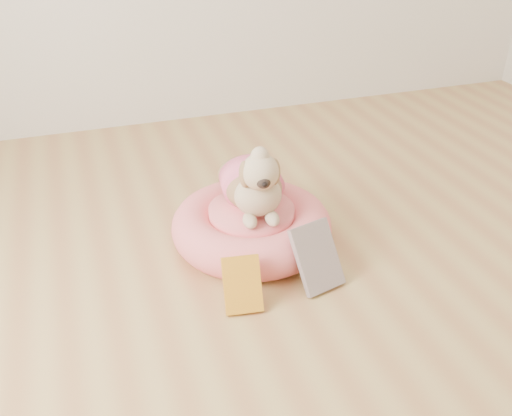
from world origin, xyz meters
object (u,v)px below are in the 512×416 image
object	(u,v)px
pet_bed	(252,226)
book_white	(317,257)
book_yellow	(242,284)
dog	(254,171)

from	to	relation	value
pet_bed	book_white	xyz separation A→B (m)	(0.13, -0.29, 0.03)
pet_bed	book_yellow	distance (m)	0.35
pet_bed	dog	distance (m)	0.22
dog	book_white	size ratio (longest dim) A/B	1.71
dog	book_yellow	bearing A→B (deg)	-106.69
pet_bed	book_yellow	bearing A→B (deg)	-113.04
book_yellow	book_white	world-z (taller)	book_white
pet_bed	dog	world-z (taller)	dog
book_yellow	book_white	bearing A→B (deg)	15.15
pet_bed	dog	size ratio (longest dim) A/B	1.50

